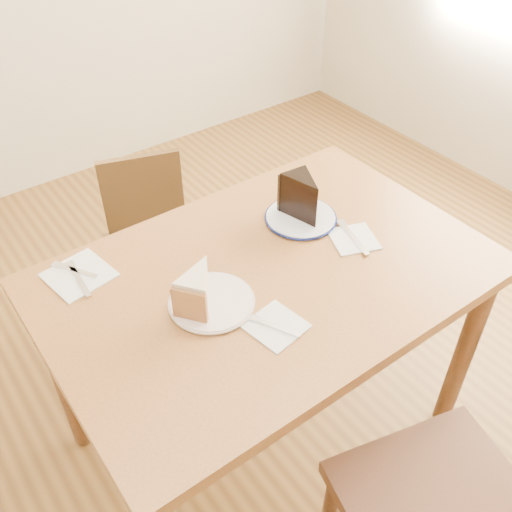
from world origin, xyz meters
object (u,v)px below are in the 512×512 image
object	(u,v)px
chair_far	(154,244)
chocolate_cake	(304,200)
plate_navy	(301,218)
carrot_cake	(199,288)
plate_cream	(212,302)
table	(268,297)

from	to	relation	value
chair_far	chocolate_cake	bearing A→B (deg)	131.23
plate_navy	carrot_cake	bearing A→B (deg)	-163.90
carrot_cake	chocolate_cake	size ratio (longest dim) A/B	0.95
chair_far	carrot_cake	xyz separation A→B (m)	(-0.19, -0.68, 0.40)
chair_far	plate_cream	distance (m)	0.80
carrot_cake	plate_cream	bearing A→B (deg)	17.12
plate_cream	chocolate_cake	distance (m)	0.44
plate_cream	chair_far	bearing A→B (deg)	76.64
chair_far	chocolate_cake	size ratio (longest dim) A/B	5.76
carrot_cake	table	bearing A→B (deg)	52.10
table	plate_cream	xyz separation A→B (m)	(-0.19, -0.01, 0.10)
table	plate_navy	world-z (taller)	plate_navy
table	chair_far	size ratio (longest dim) A/B	1.65
table	chair_far	xyz separation A→B (m)	(-0.03, 0.68, -0.25)
chocolate_cake	plate_cream	bearing A→B (deg)	22.64
table	chocolate_cake	distance (m)	0.31
table	plate_navy	xyz separation A→B (m)	(0.22, 0.13, 0.10)
table	carrot_cake	bearing A→B (deg)	179.10
chair_far	chocolate_cake	xyz separation A→B (m)	(0.25, -0.56, 0.42)
carrot_cake	chocolate_cake	bearing A→B (deg)	68.15
chair_far	plate_navy	size ratio (longest dim) A/B	3.49
table	chocolate_cake	world-z (taller)	chocolate_cake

